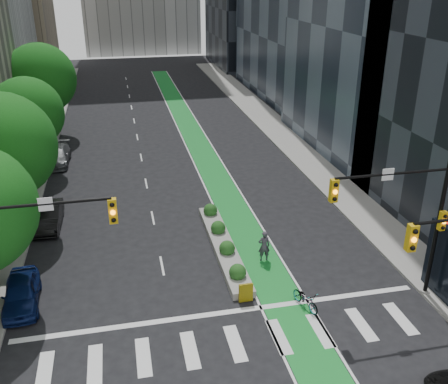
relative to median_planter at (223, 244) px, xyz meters
name	(u,v)px	position (x,y,z in m)	size (l,w,h in m)	color
ground	(230,329)	(-1.20, -7.04, -0.37)	(160.00, 160.00, 0.00)	black
sidewalk_left	(31,161)	(-13.00, 17.96, -0.30)	(3.60, 90.00, 0.15)	gray
sidewalk_right	(292,142)	(10.60, 17.96, -0.30)	(3.60, 90.00, 0.15)	gray
bike_lane_paint	(192,134)	(1.80, 22.96, -0.37)	(2.20, 70.00, 0.01)	#17812C
tree_mid	(1,147)	(-12.20, 4.96, 5.20)	(6.40, 6.40, 8.78)	black
tree_midfar	(27,114)	(-12.20, 14.96, 4.57)	(5.60, 5.60, 7.76)	black
tree_far	(41,79)	(-12.20, 24.96, 5.32)	(6.60, 6.60, 9.00)	black
signal_left	(12,254)	(-9.90, -6.57, 4.41)	(6.14, 0.51, 7.20)	black
signal_right	(412,212)	(7.47, -6.57, 4.43)	(5.82, 0.51, 7.20)	black
median_planter	(223,244)	(0.00, 0.00, 0.00)	(1.20, 10.26, 1.10)	gray
bicycle	(306,299)	(2.72, -6.25, 0.11)	(0.64, 1.84, 0.96)	gray
cyclist	(264,246)	(1.97, -1.68, 0.55)	(0.67, 0.44, 1.84)	#3D3742
parked_car_left_near	(21,293)	(-10.70, -3.10, 0.32)	(1.64, 4.08, 1.39)	#0D1C52
parked_car_left_mid	(48,216)	(-10.25, 5.21, 0.33)	(1.49, 4.28, 1.41)	black
parked_car_left_far	(57,156)	(-10.70, 16.94, 0.34)	(1.99, 4.90, 1.42)	#56595B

